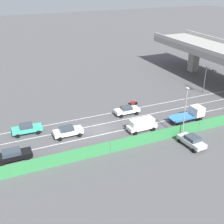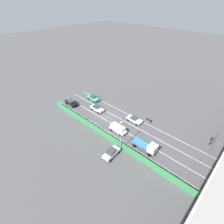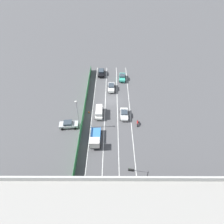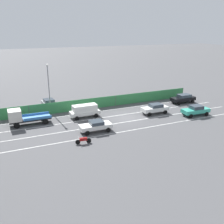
{
  "view_description": "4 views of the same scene",
  "coord_description": "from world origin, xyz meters",
  "px_view_note": "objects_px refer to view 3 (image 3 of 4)",
  "views": [
    {
      "loc": [
        37.78,
        -14.59,
        22.26
      ],
      "look_at": [
        -0.49,
        2.44,
        2.4
      ],
      "focal_mm": 47.04,
      "sensor_mm": 36.0,
      "label": 1
    },
    {
      "loc": [
        28.53,
        27.91,
        29.19
      ],
      "look_at": [
        -1.12,
        0.07,
        1.3
      ],
      "focal_mm": 27.89,
      "sensor_mm": 36.0,
      "label": 2
    },
    {
      "loc": [
        -0.3,
        42.74,
        33.51
      ],
      "look_at": [
        -0.22,
        7.44,
        2.31
      ],
      "focal_mm": 31.98,
      "sensor_mm": 36.0,
      "label": 3
    },
    {
      "loc": [
        -33.67,
        17.64,
        13.42
      ],
      "look_at": [
        -1.35,
        3.24,
        1.78
      ],
      "focal_mm": 41.36,
      "sensor_mm": 36.0,
      "label": 4
    }
  ],
  "objects_px": {
    "car_sedan_white": "(111,87)",
    "car_sedan_black": "(101,72)",
    "car_hatchback_white": "(124,114)",
    "car_taxi_teal": "(122,77)",
    "motorcycle": "(137,123)",
    "parked_wagon_silver": "(68,124)",
    "traffic_light": "(140,176)",
    "car_van_white": "(99,112)",
    "flatbed_truck_blue": "(95,140)",
    "traffic_cone": "(89,112)",
    "street_lamp": "(78,113)"
  },
  "relations": [
    {
      "from": "car_sedan_white",
      "to": "car_sedan_black",
      "type": "xyz_separation_m",
      "value": [
        3.25,
        -8.32,
        0.0
      ]
    },
    {
      "from": "car_hatchback_white",
      "to": "car_taxi_teal",
      "type": "height_order",
      "value": "car_taxi_teal"
    },
    {
      "from": "motorcycle",
      "to": "parked_wagon_silver",
      "type": "xyz_separation_m",
      "value": [
        16.06,
        0.95,
        0.45
      ]
    },
    {
      "from": "traffic_light",
      "to": "car_van_white",
      "type": "bearing_deg",
      "value": -67.67
    },
    {
      "from": "car_hatchback_white",
      "to": "parked_wagon_silver",
      "type": "distance_m",
      "value": 13.56
    },
    {
      "from": "car_van_white",
      "to": "car_sedan_white",
      "type": "bearing_deg",
      "value": -105.02
    },
    {
      "from": "motorcycle",
      "to": "parked_wagon_silver",
      "type": "relative_size",
      "value": 0.44
    },
    {
      "from": "car_sedan_white",
      "to": "car_van_white",
      "type": "height_order",
      "value": "car_van_white"
    },
    {
      "from": "car_hatchback_white",
      "to": "traffic_light",
      "type": "relative_size",
      "value": 0.76
    },
    {
      "from": "car_sedan_black",
      "to": "flatbed_truck_blue",
      "type": "relative_size",
      "value": 0.8
    },
    {
      "from": "flatbed_truck_blue",
      "to": "motorcycle",
      "type": "distance_m",
      "value": 11.32
    },
    {
      "from": "car_taxi_teal",
      "to": "parked_wagon_silver",
      "type": "bearing_deg",
      "value": 57.41
    },
    {
      "from": "traffic_cone",
      "to": "car_van_white",
      "type": "bearing_deg",
      "value": 161.08
    },
    {
      "from": "car_sedan_white",
      "to": "traffic_cone",
      "type": "distance_m",
      "value": 11.56
    },
    {
      "from": "car_sedan_black",
      "to": "parked_wagon_silver",
      "type": "distance_m",
      "value": 24.41
    },
    {
      "from": "car_taxi_teal",
      "to": "car_sedan_black",
      "type": "xyz_separation_m",
      "value": [
        6.63,
        -2.86,
        0.01
      ]
    },
    {
      "from": "flatbed_truck_blue",
      "to": "car_taxi_teal",
      "type": "bearing_deg",
      "value": -104.58
    },
    {
      "from": "car_sedan_black",
      "to": "street_lamp",
      "type": "bearing_deg",
      "value": 80.5
    },
    {
      "from": "car_hatchback_white",
      "to": "motorcycle",
      "type": "height_order",
      "value": "car_hatchback_white"
    },
    {
      "from": "parked_wagon_silver",
      "to": "street_lamp",
      "type": "relative_size",
      "value": 0.55
    },
    {
      "from": "parked_wagon_silver",
      "to": "traffic_cone",
      "type": "relative_size",
      "value": 7.73
    },
    {
      "from": "flatbed_truck_blue",
      "to": "parked_wagon_silver",
      "type": "xyz_separation_m",
      "value": [
        6.51,
        -5.08,
        -0.33
      ]
    },
    {
      "from": "car_taxi_teal",
      "to": "traffic_light",
      "type": "relative_size",
      "value": 0.8
    },
    {
      "from": "car_hatchback_white",
      "to": "parked_wagon_silver",
      "type": "bearing_deg",
      "value": 15.83
    },
    {
      "from": "street_lamp",
      "to": "car_taxi_teal",
      "type": "bearing_deg",
      "value": -116.88
    },
    {
      "from": "traffic_light",
      "to": "traffic_cone",
      "type": "xyz_separation_m",
      "value": [
        10.54,
        -20.15,
        -3.76
      ]
    },
    {
      "from": "parked_wagon_silver",
      "to": "street_lamp",
      "type": "distance_m",
      "value": 4.68
    },
    {
      "from": "car_sedan_black",
      "to": "street_lamp",
      "type": "xyz_separation_m",
      "value": [
        3.98,
        23.8,
        3.89
      ]
    },
    {
      "from": "car_taxi_teal",
      "to": "traffic_light",
      "type": "xyz_separation_m",
      "value": [
        -1.57,
        35.71,
        3.13
      ]
    },
    {
      "from": "car_sedan_white",
      "to": "traffic_cone",
      "type": "height_order",
      "value": "car_sedan_white"
    },
    {
      "from": "car_sedan_black",
      "to": "traffic_cone",
      "type": "height_order",
      "value": "car_sedan_black"
    },
    {
      "from": "car_van_white",
      "to": "flatbed_truck_blue",
      "type": "relative_size",
      "value": 0.79
    },
    {
      "from": "car_van_white",
      "to": "motorcycle",
      "type": "relative_size",
      "value": 2.38
    },
    {
      "from": "motorcycle",
      "to": "flatbed_truck_blue",
      "type": "bearing_deg",
      "value": 32.25
    },
    {
      "from": "motorcycle",
      "to": "traffic_light",
      "type": "bearing_deg",
      "value": 85.38
    },
    {
      "from": "flatbed_truck_blue",
      "to": "traffic_light",
      "type": "bearing_deg",
      "value": 129.58
    },
    {
      "from": "car_hatchback_white",
      "to": "motorcycle",
      "type": "xyz_separation_m",
      "value": [
        -3.01,
        2.75,
        -0.38
      ]
    },
    {
      "from": "motorcycle",
      "to": "traffic_light",
      "type": "distance_m",
      "value": 16.46
    },
    {
      "from": "motorcycle",
      "to": "traffic_cone",
      "type": "distance_m",
      "value": 12.54
    },
    {
      "from": "car_sedan_black",
      "to": "car_hatchback_white",
      "type": "bearing_deg",
      "value": 108.11
    },
    {
      "from": "car_hatchback_white",
      "to": "motorcycle",
      "type": "distance_m",
      "value": 4.1
    },
    {
      "from": "flatbed_truck_blue",
      "to": "motorcycle",
      "type": "relative_size",
      "value": 3.0
    },
    {
      "from": "parked_wagon_silver",
      "to": "street_lamp",
      "type": "bearing_deg",
      "value": 173.45
    },
    {
      "from": "car_hatchback_white",
      "to": "car_taxi_teal",
      "type": "bearing_deg",
      "value": -90.52
    },
    {
      "from": "car_sedan_black",
      "to": "motorcycle",
      "type": "xyz_separation_m",
      "value": [
        -9.49,
        22.56,
        -0.44
      ]
    },
    {
      "from": "car_taxi_teal",
      "to": "car_sedan_black",
      "type": "height_order",
      "value": "car_taxi_teal"
    },
    {
      "from": "car_sedan_white",
      "to": "car_hatchback_white",
      "type": "xyz_separation_m",
      "value": [
        -3.23,
        11.49,
        -0.06
      ]
    },
    {
      "from": "street_lamp",
      "to": "traffic_cone",
      "type": "xyz_separation_m",
      "value": [
        -1.64,
        -5.39,
        -4.53
      ]
    },
    {
      "from": "car_van_white",
      "to": "car_hatchback_white",
      "type": "bearing_deg",
      "value": 175.52
    },
    {
      "from": "traffic_cone",
      "to": "street_lamp",
      "type": "bearing_deg",
      "value": 73.05
    }
  ]
}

